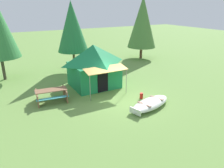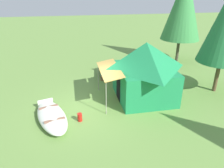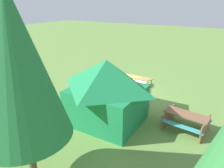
{
  "view_description": "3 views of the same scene",
  "coord_description": "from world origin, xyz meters",
  "px_view_note": "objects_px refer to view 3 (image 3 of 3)",
  "views": [
    {
      "loc": [
        -6.49,
        -10.31,
        5.5
      ],
      "look_at": [
        -0.28,
        0.86,
        0.75
      ],
      "focal_mm": 34.36,
      "sensor_mm": 36.0,
      "label": 1
    },
    {
      "loc": [
        9.02,
        -0.66,
        5.32
      ],
      "look_at": [
        0.21,
        1.07,
        1.27
      ],
      "focal_mm": 33.98,
      "sensor_mm": 36.0,
      "label": 2
    },
    {
      "loc": [
        -5.19,
        10.34,
        5.28
      ],
      "look_at": [
        0.31,
        0.94,
        1.02
      ],
      "focal_mm": 33.96,
      "sensor_mm": 36.0,
      "label": 3
    }
  ],
  "objects_px": {
    "fuel_can": "(114,87)",
    "pine_tree_far_center": "(16,65)",
    "cooler_box": "(109,107)",
    "picnic_table": "(186,120)",
    "beached_rowboat": "(126,81)",
    "canvas_cabin_tent": "(107,91)"
  },
  "relations": [
    {
      "from": "canvas_cabin_tent",
      "to": "fuel_can",
      "type": "distance_m",
      "value": 4.05
    },
    {
      "from": "canvas_cabin_tent",
      "to": "picnic_table",
      "type": "relative_size",
      "value": 1.9
    },
    {
      "from": "picnic_table",
      "to": "fuel_can",
      "type": "bearing_deg",
      "value": -25.08
    },
    {
      "from": "cooler_box",
      "to": "pine_tree_far_center",
      "type": "distance_m",
      "value": 6.33
    },
    {
      "from": "beached_rowboat",
      "to": "fuel_can",
      "type": "distance_m",
      "value": 1.24
    },
    {
      "from": "fuel_can",
      "to": "pine_tree_far_center",
      "type": "bearing_deg",
      "value": 101.67
    },
    {
      "from": "picnic_table",
      "to": "cooler_box",
      "type": "xyz_separation_m",
      "value": [
        3.78,
        0.2,
        -0.31
      ]
    },
    {
      "from": "beached_rowboat",
      "to": "canvas_cabin_tent",
      "type": "distance_m",
      "value": 5.04
    },
    {
      "from": "picnic_table",
      "to": "pine_tree_far_center",
      "type": "bearing_deg",
      "value": 57.86
    },
    {
      "from": "pine_tree_far_center",
      "to": "beached_rowboat",
      "type": "bearing_deg",
      "value": -81.57
    },
    {
      "from": "fuel_can",
      "to": "picnic_table",
      "type": "bearing_deg",
      "value": 154.92
    },
    {
      "from": "pine_tree_far_center",
      "to": "fuel_can",
      "type": "bearing_deg",
      "value": -78.33
    },
    {
      "from": "canvas_cabin_tent",
      "to": "picnic_table",
      "type": "distance_m",
      "value": 3.68
    },
    {
      "from": "picnic_table",
      "to": "pine_tree_far_center",
      "type": "relative_size",
      "value": 0.34
    },
    {
      "from": "canvas_cabin_tent",
      "to": "fuel_can",
      "type": "height_order",
      "value": "canvas_cabin_tent"
    },
    {
      "from": "picnic_table",
      "to": "cooler_box",
      "type": "distance_m",
      "value": 3.8
    },
    {
      "from": "fuel_can",
      "to": "pine_tree_far_center",
      "type": "xyz_separation_m",
      "value": [
        -1.59,
        7.69,
        3.61
      ]
    },
    {
      "from": "cooler_box",
      "to": "canvas_cabin_tent",
      "type": "bearing_deg",
      "value": 115.32
    },
    {
      "from": "beached_rowboat",
      "to": "cooler_box",
      "type": "xyz_separation_m",
      "value": [
        -0.91,
        3.73,
        -0.06
      ]
    },
    {
      "from": "beached_rowboat",
      "to": "canvas_cabin_tent",
      "type": "height_order",
      "value": "canvas_cabin_tent"
    },
    {
      "from": "beached_rowboat",
      "to": "cooler_box",
      "type": "height_order",
      "value": "beached_rowboat"
    },
    {
      "from": "cooler_box",
      "to": "pine_tree_far_center",
      "type": "bearing_deg",
      "value": 94.48
    }
  ]
}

